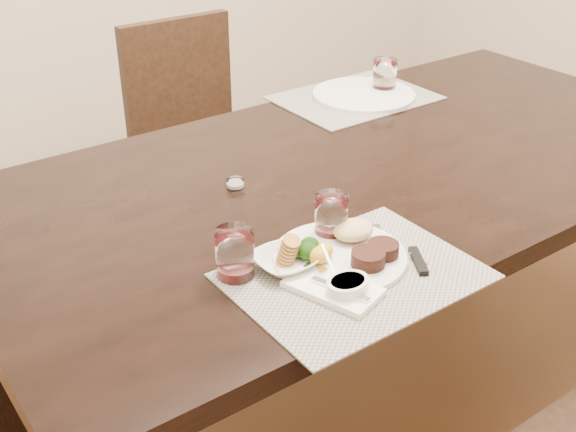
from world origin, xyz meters
TOP-DOWN VIEW (x-y plane):
  - ground_plane at (0.00, 0.00)m, footprint 4.50×4.50m
  - dining_table at (0.00, 0.00)m, footprint 2.00×1.00m
  - chair_far at (0.00, 0.93)m, footprint 0.42×0.42m
  - placemat_near at (-0.38, -0.37)m, footprint 0.46×0.34m
  - placemat_far at (0.26, 0.37)m, footprint 0.46×0.34m
  - dinner_plate at (-0.35, -0.32)m, footprint 0.26×0.26m
  - napkin_fork at (-0.44, -0.39)m, footprint 0.14×0.19m
  - steak_knife at (-0.25, -0.39)m, footprint 0.08×0.21m
  - cracker_bowl at (-0.47, -0.28)m, footprint 0.12×0.12m
  - sauce_ramekin at (-0.43, -0.42)m, footprint 0.08×0.13m
  - wine_glass_near at (-0.32, -0.23)m, footprint 0.07×0.07m
  - far_plate at (0.29, 0.36)m, footprint 0.31×0.31m
  - wine_glass_far at (0.37, 0.36)m, footprint 0.07×0.07m
  - wine_glass_side at (-0.56, -0.24)m, footprint 0.07×0.07m
  - salt_cellar at (-0.36, 0.08)m, footprint 0.04×0.04m

SIDE VIEW (x-z plane):
  - ground_plane at x=0.00m, z-range 0.00..0.00m
  - chair_far at x=0.00m, z-range 0.05..0.95m
  - dining_table at x=0.00m, z-range 0.29..1.04m
  - placemat_near at x=-0.38m, z-range 0.75..0.75m
  - placemat_far at x=0.26m, z-range 0.75..0.75m
  - steak_knife at x=-0.25m, z-range 0.75..0.76m
  - salt_cellar at x=-0.36m, z-range 0.75..0.77m
  - napkin_fork at x=-0.44m, z-range 0.75..0.77m
  - far_plate at x=0.29m, z-range 0.75..0.77m
  - dinner_plate at x=-0.35m, z-range 0.75..0.79m
  - cracker_bowl at x=-0.47m, z-range 0.74..0.80m
  - sauce_ramekin at x=-0.43m, z-range 0.74..0.81m
  - wine_glass_side at x=-0.56m, z-range 0.74..0.84m
  - wine_glass_near at x=-0.32m, z-range 0.75..0.84m
  - wine_glass_far at x=0.37m, z-range 0.75..0.85m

